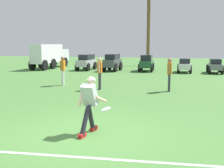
% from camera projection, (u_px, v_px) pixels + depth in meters
% --- Properties ---
extents(ground_plane, '(80.00, 80.00, 0.00)m').
position_uv_depth(ground_plane, '(84.00, 134.00, 6.95)').
color(ground_plane, '#467636').
extents(field_line_paint, '(20.31, 1.88, 0.01)m').
position_uv_depth(field_line_paint, '(60.00, 156.00, 5.61)').
color(field_line_paint, white).
rests_on(field_line_paint, ground_plane).
extents(frisbee_thrower, '(0.57, 1.07, 1.42)m').
position_uv_depth(frisbee_thrower, '(90.00, 102.00, 6.97)').
color(frisbee_thrower, '#23232D').
rests_on(frisbee_thrower, ground_plane).
extents(frisbee_in_flight, '(0.33, 0.34, 0.11)m').
position_uv_depth(frisbee_in_flight, '(106.00, 109.00, 7.43)').
color(frisbee_in_flight, white).
extents(teammate_near_sideline, '(0.25, 0.50, 1.56)m').
position_uv_depth(teammate_near_sideline, '(63.00, 68.00, 15.11)').
color(teammate_near_sideline, silver).
rests_on(teammate_near_sideline, ground_plane).
extents(teammate_midfield, '(0.20, 0.49, 1.56)m').
position_uv_depth(teammate_midfield, '(169.00, 72.00, 13.15)').
color(teammate_midfield, '#33333D').
rests_on(teammate_midfield, ground_plane).
extents(teammate_deep, '(0.25, 0.50, 1.56)m').
position_uv_depth(teammate_deep, '(100.00, 70.00, 13.72)').
color(teammate_deep, '#33333D').
rests_on(teammate_deep, ground_plane).
extents(parked_car_slot_a, '(1.20, 2.42, 1.34)m').
position_uv_depth(parked_car_slot_a, '(86.00, 62.00, 24.17)').
color(parked_car_slot_a, '#B7BABF').
rests_on(parked_car_slot_a, ground_plane).
extents(parked_car_slot_b, '(1.25, 2.39, 1.40)m').
position_uv_depth(parked_car_slot_b, '(112.00, 62.00, 23.33)').
color(parked_car_slot_b, '#474C51').
rests_on(parked_car_slot_b, ground_plane).
extents(parked_car_slot_c, '(1.24, 2.44, 1.34)m').
position_uv_depth(parked_car_slot_c, '(147.00, 62.00, 23.16)').
color(parked_car_slot_c, '#235133').
rests_on(parked_car_slot_c, ground_plane).
extents(parked_car_slot_d, '(1.11, 2.21, 1.10)m').
position_uv_depth(parked_car_slot_d, '(184.00, 65.00, 22.06)').
color(parked_car_slot_d, silver).
rests_on(parked_car_slot_d, ground_plane).
extents(parked_car_slot_e, '(1.12, 2.22, 1.10)m').
position_uv_depth(parked_car_slot_e, '(215.00, 66.00, 21.53)').
color(parked_car_slot_e, slate).
rests_on(parked_car_slot_e, ground_plane).
extents(box_truck, '(1.43, 5.91, 2.20)m').
position_uv_depth(box_truck, '(50.00, 55.00, 25.92)').
color(box_truck, silver).
rests_on(box_truck, ground_plane).
extents(palm_tree_far_left, '(3.36, 3.39, 7.48)m').
position_uv_depth(palm_tree_far_left, '(149.00, 23.00, 28.88)').
color(palm_tree_far_left, brown).
rests_on(palm_tree_far_left, ground_plane).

